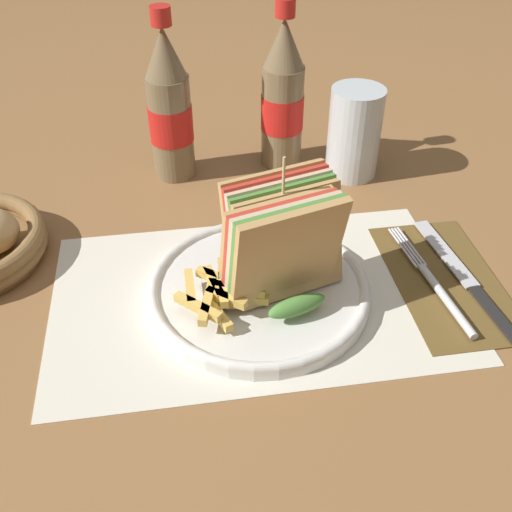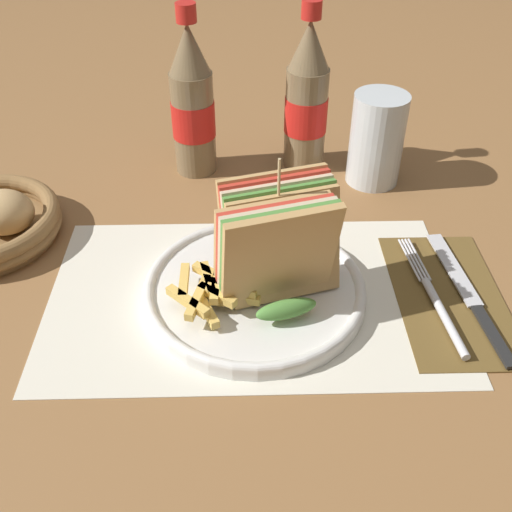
# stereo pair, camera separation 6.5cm
# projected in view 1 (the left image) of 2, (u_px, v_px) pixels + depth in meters

# --- Properties ---
(ground_plane) EXTENTS (4.00, 4.00, 0.00)m
(ground_plane) POSITION_uv_depth(u_px,v_px,m) (250.00, 297.00, 0.66)
(ground_plane) COLOR olive
(placemat) EXTENTS (0.45, 0.27, 0.00)m
(placemat) POSITION_uv_depth(u_px,v_px,m) (257.00, 296.00, 0.66)
(placemat) COLOR silver
(placemat) RESTS_ON ground_plane
(plate_main) EXTENTS (0.24, 0.24, 0.02)m
(plate_main) POSITION_uv_depth(u_px,v_px,m) (259.00, 288.00, 0.66)
(plate_main) COLOR white
(plate_main) RESTS_ON ground_plane
(club_sandwich) EXTENTS (0.14, 0.12, 0.16)m
(club_sandwich) POSITION_uv_depth(u_px,v_px,m) (283.00, 243.00, 0.61)
(club_sandwich) COLOR tan
(club_sandwich) RESTS_ON plate_main
(fries_pile) EXTENTS (0.10, 0.10, 0.02)m
(fries_pile) POSITION_uv_depth(u_px,v_px,m) (219.00, 293.00, 0.62)
(fries_pile) COLOR #E0B756
(fries_pile) RESTS_ON plate_main
(napkin) EXTENTS (0.12, 0.22, 0.00)m
(napkin) POSITION_uv_depth(u_px,v_px,m) (446.00, 280.00, 0.68)
(napkin) COLOR brown
(napkin) RESTS_ON ground_plane
(fork) EXTENTS (0.03, 0.19, 0.01)m
(fork) POSITION_uv_depth(u_px,v_px,m) (438.00, 288.00, 0.66)
(fork) COLOR silver
(fork) RESTS_ON napkin
(knife) EXTENTS (0.04, 0.21, 0.00)m
(knife) POSITION_uv_depth(u_px,v_px,m) (465.00, 277.00, 0.68)
(knife) COLOR black
(knife) RESTS_ON napkin
(coke_bottle_near) EXTENTS (0.06, 0.06, 0.23)m
(coke_bottle_near) POSITION_uv_depth(u_px,v_px,m) (170.00, 109.00, 0.80)
(coke_bottle_near) COLOR #7A6647
(coke_bottle_near) RESTS_ON ground_plane
(coke_bottle_far) EXTENTS (0.06, 0.06, 0.23)m
(coke_bottle_far) POSITION_uv_depth(u_px,v_px,m) (283.00, 98.00, 0.83)
(coke_bottle_far) COLOR #7A6647
(coke_bottle_far) RESTS_ON ground_plane
(glass_near) EXTENTS (0.07, 0.07, 0.13)m
(glass_near) POSITION_uv_depth(u_px,v_px,m) (354.00, 139.00, 0.83)
(glass_near) COLOR silver
(glass_near) RESTS_ON ground_plane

